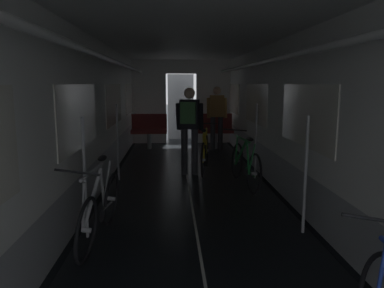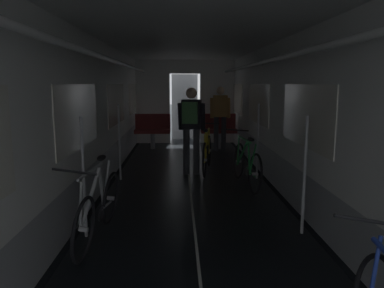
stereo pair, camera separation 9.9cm
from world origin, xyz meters
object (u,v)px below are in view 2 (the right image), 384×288
at_px(person_cyclist_aisle, 191,123).
at_px(person_standing_near_bench, 220,114).
at_px(bench_seat_far_left, 153,128).
at_px(bicycle_silver, 98,207).
at_px(bicycle_yellow_in_aisle, 207,153).
at_px(bench_seat_far_right, 218,128).
at_px(bicycle_green, 246,164).

xyz_separation_m(person_cyclist_aisle, person_standing_near_bench, (0.85, 2.65, -0.04)).
bearing_deg(person_cyclist_aisle, bench_seat_far_left, 107.50).
bearing_deg(bicycle_silver, person_cyclist_aisle, 69.37).
bearing_deg(bicycle_yellow_in_aisle, bench_seat_far_right, 79.32).
xyz_separation_m(bench_seat_far_left, bicycle_yellow_in_aisle, (1.28, -2.76, -0.18)).
distance_m(bicycle_silver, person_cyclist_aisle, 3.32).
bearing_deg(person_cyclist_aisle, bicycle_green, -42.90).
xyz_separation_m(bicycle_green, bicycle_yellow_in_aisle, (-0.60, 1.12, 0.00)).
bearing_deg(bench_seat_far_right, bicycle_yellow_in_aisle, -100.68).
xyz_separation_m(bench_seat_far_left, person_cyclist_aisle, (0.95, -3.03, 0.45)).
distance_m(bicycle_green, person_cyclist_aisle, 1.41).
distance_m(bicycle_yellow_in_aisle, person_standing_near_bench, 2.51).
xyz_separation_m(bench_seat_far_right, person_standing_near_bench, (0.00, -0.38, 0.41)).
relative_size(bicycle_silver, person_standing_near_bench, 1.01).
bearing_deg(person_standing_near_bench, person_cyclist_aisle, -107.76).
distance_m(bench_seat_far_left, bicycle_silver, 6.08).
distance_m(bench_seat_far_right, bicycle_yellow_in_aisle, 2.81).
xyz_separation_m(bicycle_green, bicycle_silver, (-2.07, -2.19, -0.00)).
bearing_deg(bench_seat_far_right, person_standing_near_bench, -89.59).
height_order(bench_seat_far_right, bicycle_yellow_in_aisle, bench_seat_far_right).
bearing_deg(bench_seat_far_left, person_standing_near_bench, -11.79).
bearing_deg(bench_seat_far_left, bicycle_yellow_in_aisle, -65.11).
bearing_deg(bench_seat_far_right, bicycle_silver, -108.17).
relative_size(bench_seat_far_left, bicycle_silver, 0.58).
relative_size(bench_seat_far_left, bicycle_yellow_in_aisle, 0.59).
relative_size(bicycle_green, person_cyclist_aisle, 1.00).
bearing_deg(bench_seat_far_right, bicycle_green, -88.88).
xyz_separation_m(bench_seat_far_left, bicycle_silver, (-0.19, -6.07, -0.19)).
bearing_deg(bicycle_yellow_in_aisle, person_cyclist_aisle, -140.68).
bearing_deg(bicycle_silver, bench_seat_far_left, 88.18).
height_order(bicycle_silver, bicycle_yellow_in_aisle, bicycle_silver).
xyz_separation_m(bench_seat_far_left, bench_seat_far_right, (1.80, 0.00, 0.00)).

